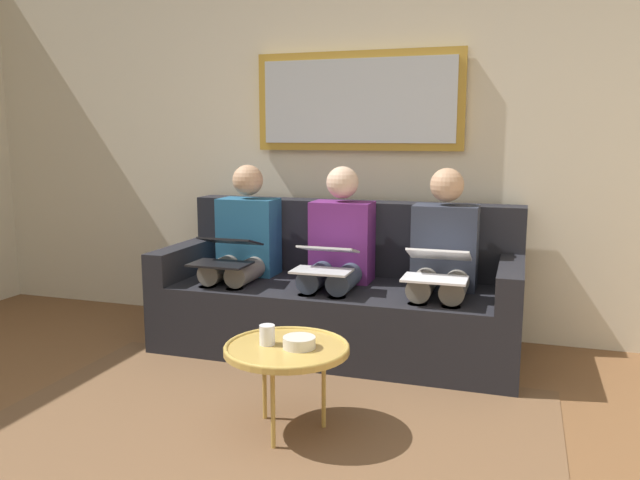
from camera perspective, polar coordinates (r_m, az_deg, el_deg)
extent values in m
cube|color=beige|center=(4.34, 3.72, 9.06)|extent=(6.00, 0.12, 2.60)
cube|color=brown|center=(2.99, -5.26, -16.89)|extent=(2.60, 1.80, 0.01)
cube|color=black|center=(3.97, 1.57, -6.91)|extent=(2.20, 0.90, 0.42)
cube|color=black|center=(4.20, 2.95, 0.29)|extent=(2.20, 0.20, 0.48)
cube|color=black|center=(3.75, 16.91, -3.43)|extent=(0.14, 0.90, 0.20)
cube|color=black|center=(4.30, -11.71, -1.59)|extent=(0.14, 0.90, 0.20)
cube|color=#B7892D|center=(4.26, 3.45, 12.42)|extent=(1.40, 0.04, 0.64)
cube|color=#B2B7BC|center=(4.24, 3.36, 12.44)|extent=(1.30, 0.01, 0.54)
cylinder|color=tan|center=(2.85, -3.03, -9.84)|extent=(0.56, 0.56, 0.03)
torus|color=tan|center=(2.84, -3.03, -9.60)|extent=(0.56, 0.56, 0.02)
cylinder|color=#B28E42|center=(2.78, -4.28, -14.84)|extent=(0.02, 0.02, 0.38)
cylinder|color=#B28E42|center=(2.95, 0.33, -13.31)|extent=(0.02, 0.02, 0.38)
cylinder|color=#B28E42|center=(3.04, -5.04, -12.60)|extent=(0.02, 0.02, 0.38)
cylinder|color=silver|center=(2.86, -4.80, -8.54)|extent=(0.07, 0.07, 0.09)
cylinder|color=beige|center=(2.82, -1.89, -9.23)|extent=(0.15, 0.15, 0.05)
cube|color=#2D3342|center=(3.84, 11.23, -0.61)|extent=(0.38, 0.22, 0.50)
sphere|color=tan|center=(3.79, 11.41, 4.90)|extent=(0.20, 0.20, 0.20)
cylinder|color=gray|center=(3.66, 12.15, -4.01)|extent=(0.14, 0.42, 0.14)
cylinder|color=gray|center=(3.68, 9.35, -3.84)|extent=(0.14, 0.42, 0.14)
cylinder|color=gray|center=(3.54, 11.63, -9.19)|extent=(0.11, 0.11, 0.42)
cylinder|color=gray|center=(3.56, 8.71, -8.99)|extent=(0.11, 0.11, 0.42)
cube|color=white|center=(3.45, 10.34, -3.48)|extent=(0.34, 0.22, 0.01)
cube|color=white|center=(3.57, 10.71, -1.30)|extent=(0.34, 0.21, 0.09)
cube|color=#A5C6EA|center=(3.57, 10.70, -1.25)|extent=(0.31, 0.18, 0.08)
cube|color=#66236B|center=(3.96, 2.01, -0.12)|extent=(0.38, 0.22, 0.50)
sphere|color=beige|center=(3.92, 2.04, 5.22)|extent=(0.20, 0.20, 0.20)
cylinder|color=#384256|center=(3.78, 2.43, -3.39)|extent=(0.14, 0.42, 0.14)
cylinder|color=#384256|center=(3.83, -0.17, -3.21)|extent=(0.14, 0.42, 0.14)
cylinder|color=#384256|center=(3.66, 1.50, -8.38)|extent=(0.11, 0.11, 0.42)
cylinder|color=#384256|center=(3.71, -1.19, -8.11)|extent=(0.11, 0.11, 0.42)
cube|color=silver|center=(3.59, 0.15, -2.82)|extent=(0.33, 0.20, 0.01)
cube|color=silver|center=(3.69, 0.75, -0.84)|extent=(0.33, 0.20, 0.06)
cube|color=#A5C6EA|center=(3.68, 0.74, -0.79)|extent=(0.30, 0.17, 0.05)
cube|color=#235B84|center=(4.18, -6.45, 0.33)|extent=(0.38, 0.22, 0.50)
sphere|color=tan|center=(4.14, -6.54, 5.40)|extent=(0.20, 0.20, 0.20)
cylinder|color=gray|center=(3.99, -6.47, -2.74)|extent=(0.14, 0.42, 0.14)
cylinder|color=gray|center=(4.07, -8.78, -2.56)|extent=(0.14, 0.42, 0.14)
cylinder|color=gray|center=(3.88, -7.68, -7.41)|extent=(0.11, 0.11, 0.42)
cylinder|color=gray|center=(3.96, -10.05, -7.13)|extent=(0.11, 0.11, 0.42)
cube|color=black|center=(3.83, -9.01, -2.16)|extent=(0.35, 0.23, 0.01)
cube|color=black|center=(3.93, -8.11, -0.11)|extent=(0.35, 0.22, 0.07)
cube|color=#A5C6EA|center=(3.93, -8.14, -0.06)|extent=(0.32, 0.19, 0.06)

